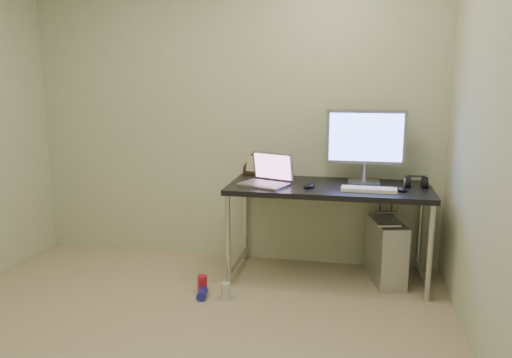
% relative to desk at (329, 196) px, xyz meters
% --- Properties ---
extents(wall_back, '(3.50, 0.02, 2.50)m').
position_rel_desk_xyz_m(wall_back, '(-0.85, 0.34, 0.58)').
color(wall_back, beige).
rests_on(wall_back, ground).
extents(desk, '(1.54, 0.67, 0.75)m').
position_rel_desk_xyz_m(desk, '(0.00, 0.00, 0.00)').
color(desk, black).
rests_on(desk, ground).
extents(tower_computer, '(0.31, 0.50, 0.52)m').
position_rel_desk_xyz_m(tower_computer, '(0.45, 0.02, -0.42)').
color(tower_computer, silver).
rests_on(tower_computer, ground).
extents(cable_a, '(0.01, 0.16, 0.69)m').
position_rel_desk_xyz_m(cable_a, '(0.40, 0.29, -0.27)').
color(cable_a, black).
rests_on(cable_a, ground).
extents(cable_b, '(0.02, 0.11, 0.71)m').
position_rel_desk_xyz_m(cable_b, '(0.49, 0.27, -0.29)').
color(cable_b, black).
rests_on(cable_b, ground).
extents(can_red, '(0.09, 0.09, 0.13)m').
position_rel_desk_xyz_m(can_red, '(-0.88, -0.47, -0.60)').
color(can_red, '#B61B30').
rests_on(can_red, ground).
extents(can_white, '(0.09, 0.09, 0.13)m').
position_rel_desk_xyz_m(can_white, '(-0.68, -0.55, -0.61)').
color(can_white, silver).
rests_on(can_white, ground).
extents(can_blue, '(0.08, 0.13, 0.07)m').
position_rel_desk_xyz_m(can_blue, '(-0.85, -0.56, -0.63)').
color(can_blue, '#1F229E').
rests_on(can_blue, ground).
extents(laptop, '(0.43, 0.39, 0.24)m').
position_rel_desk_xyz_m(laptop, '(-0.47, -0.06, 0.14)').
color(laptop, '#A5A5AB').
rests_on(laptop, desk).
extents(monitor, '(0.61, 0.18, 0.57)m').
position_rel_desk_xyz_m(monitor, '(0.26, 0.15, 0.42)').
color(monitor, '#A5A5AB').
rests_on(monitor, desk).
extents(keyboard, '(0.40, 0.14, 0.02)m').
position_rel_desk_xyz_m(keyboard, '(0.30, -0.14, 0.09)').
color(keyboard, white).
rests_on(keyboard, desk).
extents(mouse_right, '(0.09, 0.12, 0.04)m').
position_rel_desk_xyz_m(mouse_right, '(0.53, -0.09, 0.10)').
color(mouse_right, black).
rests_on(mouse_right, desk).
extents(mouse_left, '(0.11, 0.14, 0.04)m').
position_rel_desk_xyz_m(mouse_left, '(-0.14, -0.10, 0.10)').
color(mouse_left, black).
rests_on(mouse_left, desk).
extents(headphones, '(0.17, 0.10, 0.11)m').
position_rel_desk_xyz_m(headphones, '(0.65, 0.07, 0.11)').
color(headphones, black).
rests_on(headphones, desk).
extents(picture_frame, '(0.25, 0.14, 0.19)m').
position_rel_desk_xyz_m(picture_frame, '(-0.63, 0.31, 0.18)').
color(picture_frame, black).
rests_on(picture_frame, desk).
extents(webcam, '(0.04, 0.03, 0.11)m').
position_rel_desk_xyz_m(webcam, '(-0.42, 0.24, 0.16)').
color(webcam, silver).
rests_on(webcam, desk).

